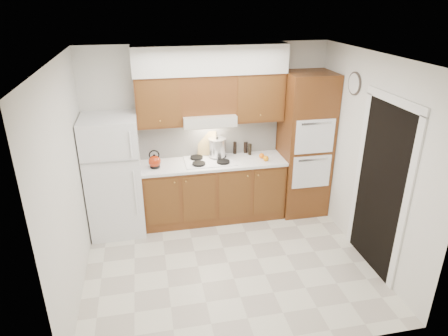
{
  "coord_description": "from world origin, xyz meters",
  "views": [
    {
      "loc": [
        -0.91,
        -4.18,
        3.21
      ],
      "look_at": [
        0.04,
        0.45,
        1.15
      ],
      "focal_mm": 32.0,
      "sensor_mm": 36.0,
      "label": 1
    }
  ],
  "objects_px": {
    "kettle": "(155,161)",
    "stock_pot": "(217,148)",
    "oven_cabinet": "(305,145)",
    "fridge": "(114,176)"
  },
  "relations": [
    {
      "from": "stock_pot",
      "to": "oven_cabinet",
      "type": "bearing_deg",
      "value": -6.62
    },
    {
      "from": "oven_cabinet",
      "to": "stock_pot",
      "type": "bearing_deg",
      "value": 173.38
    },
    {
      "from": "oven_cabinet",
      "to": "kettle",
      "type": "relative_size",
      "value": 12.48
    },
    {
      "from": "kettle",
      "to": "stock_pot",
      "type": "relative_size",
      "value": 0.66
    },
    {
      "from": "fridge",
      "to": "oven_cabinet",
      "type": "bearing_deg",
      "value": 0.7
    },
    {
      "from": "kettle",
      "to": "stock_pot",
      "type": "bearing_deg",
      "value": 9.86
    },
    {
      "from": "oven_cabinet",
      "to": "kettle",
      "type": "xyz_separation_m",
      "value": [
        -2.27,
        -0.05,
        -0.06
      ]
    },
    {
      "from": "kettle",
      "to": "stock_pot",
      "type": "xyz_separation_m",
      "value": [
        0.94,
        0.2,
        0.06
      ]
    },
    {
      "from": "kettle",
      "to": "stock_pot",
      "type": "distance_m",
      "value": 0.97
    },
    {
      "from": "kettle",
      "to": "stock_pot",
      "type": "height_order",
      "value": "stock_pot"
    }
  ]
}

